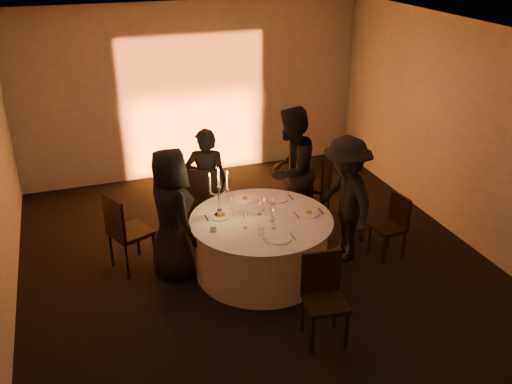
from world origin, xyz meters
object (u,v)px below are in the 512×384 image
object	(u,v)px
guest_left	(172,214)
candelabra	(219,199)
chair_back_right	(319,182)
coffee_cup	(213,228)
banquet_table	(261,245)
chair_back_left	(203,196)
guest_back_right	(291,171)
chair_left	(124,228)
chair_right	(393,223)
chair_front	(323,292)
guest_right	(345,200)
guest_back_left	(207,183)

from	to	relation	value
guest_left	candelabra	bearing A→B (deg)	-114.95
chair_back_right	candelabra	world-z (taller)	candelabra
coffee_cup	banquet_table	bearing A→B (deg)	8.40
chair_back_left	candelabra	bearing A→B (deg)	106.18
guest_back_right	coffee_cup	size ratio (longest dim) A/B	16.90
chair_left	chair_right	xyz separation A→B (m)	(3.43, -0.80, -0.12)
candelabra	chair_back_right	bearing A→B (deg)	27.73
chair_front	coffee_cup	distance (m)	1.58
chair_back_right	guest_back_right	xyz separation A→B (m)	(-0.59, -0.26, 0.37)
guest_back_right	coffee_cup	bearing A→B (deg)	-2.99
chair_left	chair_back_left	bearing A→B (deg)	-86.47
chair_back_right	coffee_cup	distance (m)	2.42
chair_back_right	guest_left	xyz separation A→B (m)	(-2.43, -0.89, 0.30)
chair_right	guest_right	distance (m)	0.77
chair_back_left	candelabra	distance (m)	1.04
guest_right	chair_front	bearing A→B (deg)	-35.42
guest_left	guest_right	world-z (taller)	guest_right
candelabra	chair_left	bearing A→B (deg)	162.29
guest_left	coffee_cup	world-z (taller)	guest_left
chair_back_right	guest_left	world-z (taller)	guest_left
guest_back_left	guest_back_right	xyz separation A→B (m)	(1.17, -0.25, 0.12)
guest_back_right	candelabra	xyz separation A→B (m)	(-1.25, -0.71, 0.07)
chair_front	guest_left	size ratio (longest dim) A/B	0.58
chair_left	chair_back_left	distance (m)	1.33
chair_left	guest_back_left	world-z (taller)	guest_back_left
chair_left	guest_left	xyz separation A→B (m)	(0.57, -0.29, 0.25)
banquet_table	chair_back_right	bearing A→B (deg)	41.58
guest_right	guest_left	bearing A→B (deg)	-100.09
banquet_table	chair_right	size ratio (longest dim) A/B	2.07
banquet_table	guest_left	bearing A→B (deg)	162.75
chair_left	guest_back_right	bearing A→B (deg)	-105.07
banquet_table	guest_right	bearing A→B (deg)	-1.07
chair_front	guest_back_right	bearing A→B (deg)	83.34
candelabra	guest_back_left	bearing A→B (deg)	85.03
guest_left	guest_back_left	xyz separation A→B (m)	(0.68, 0.88, -0.05)
chair_back_right	coffee_cup	size ratio (longest dim) A/B	8.96
guest_right	banquet_table	bearing A→B (deg)	-92.13
guest_left	banquet_table	bearing A→B (deg)	-124.51
chair_left	coffee_cup	size ratio (longest dim) A/B	9.76
chair_back_right	guest_left	bearing A→B (deg)	-25.82
chair_front	guest_left	distance (m)	2.17
guest_right	guest_back_right	bearing A→B (deg)	-160.52
chair_back_right	chair_right	bearing A→B (deg)	61.35
chair_back_left	guest_back_right	size ratio (longest dim) A/B	0.57
chair_front	guest_right	xyz separation A→B (m)	(0.95, 1.39, 0.30)
guest_right	coffee_cup	world-z (taller)	guest_right
chair_front	candelabra	distance (m)	1.84
chair_back_left	guest_right	size ratio (longest dim) A/B	0.62
guest_right	coffee_cup	size ratio (longest dim) A/B	15.66
guest_right	chair_back_right	bearing A→B (deg)	168.75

